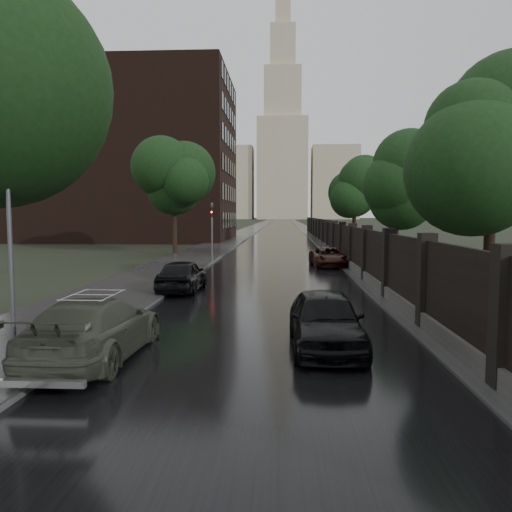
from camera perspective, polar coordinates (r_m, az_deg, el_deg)
The scene contains 17 objects.
ground at distance 9.68m, azimuth -0.52°, elevation -14.67°, with size 800.00×800.00×0.00m, color black.
road at distance 199.13m, azimuth 2.94°, elevation 3.90°, with size 8.00×420.00×0.02m, color black.
sidewalk_left at distance 199.24m, azimuth 1.21°, elevation 3.93°, with size 4.00×420.00×0.16m, color #2D2D2D.
verge_right at distance 199.19m, azimuth 4.53°, elevation 3.90°, with size 3.00×420.00×0.08m, color #2D2D2D.
fence_right at distance 41.37m, azimuth 8.68°, elevation 1.70°, with size 0.45×75.72×2.70m.
tree_left_far at distance 40.08m, azimuth -9.34°, elevation 7.65°, with size 4.25×4.25×7.39m.
tree_right_a at distance 18.53m, azimuth 25.41°, elevation 9.69°, with size 4.08×4.08×7.01m.
tree_right_b at distance 31.91m, azimuth 15.77°, elevation 7.74°, with size 4.08×4.08×7.01m.
tree_right_c at distance 49.62m, azimuth 11.20°, elevation 6.73°, with size 4.08×4.08×7.01m.
lamp_post at distance 12.18m, azimuth -26.30°, elevation 1.70°, with size 0.25×0.12×5.11m.
traffic_light at distance 34.45m, azimuth -5.05°, elevation 3.43°, with size 0.16×0.32×4.00m.
brick_building at distance 64.22m, azimuth -13.98°, elevation 10.74°, with size 24.00×18.00×20.00m, color black.
stalinist_tower at distance 311.10m, azimuth 3.03°, elevation 11.32°, with size 92.00×30.00×159.00m.
volga_sedan at distance 11.74m, azimuth -18.00°, elevation -7.86°, with size 1.96×4.82×1.40m, color #404537.
hatchback_left at distance 20.93m, azimuth -8.44°, elevation -2.21°, with size 1.61×4.00×1.36m, color black.
car_right_near at distance 12.11m, azimuth 7.93°, elevation -7.24°, with size 1.67×4.14×1.41m, color black.
car_right_far at distance 30.98m, azimuth 8.32°, elevation -0.10°, with size 1.96×4.26×1.18m, color black.
Camera 1 is at (0.58, -9.10, 3.23)m, focal length 35.00 mm.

